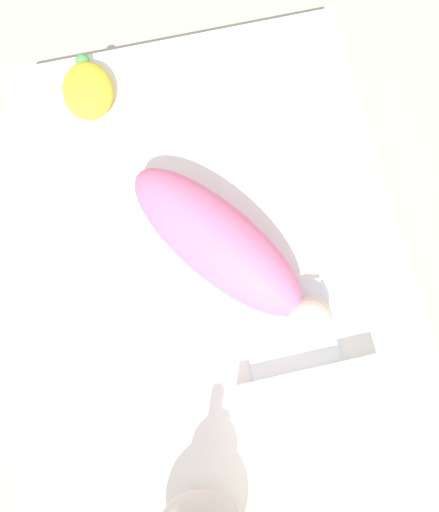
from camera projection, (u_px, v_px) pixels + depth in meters
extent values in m
plane|color=#B2A893|center=(222.00, 289.00, 1.68)|extent=(12.00, 12.00, 0.00)
cube|color=white|center=(222.00, 281.00, 1.59)|extent=(1.37, 0.93, 0.20)
cube|color=white|center=(289.00, 338.00, 1.44)|extent=(0.25, 0.22, 0.02)
ellipsoid|color=pink|center=(217.00, 240.00, 1.43)|extent=(0.52, 0.45, 0.16)
sphere|color=beige|center=(309.00, 320.00, 1.39)|extent=(0.11, 0.11, 0.11)
cube|color=white|center=(324.00, 447.00, 1.35)|extent=(0.35, 0.33, 0.08)
ellipsoid|color=yellow|center=(88.00, 91.00, 1.58)|extent=(0.17, 0.13, 0.08)
sphere|color=#4C934C|center=(82.00, 61.00, 1.61)|extent=(0.04, 0.04, 0.04)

